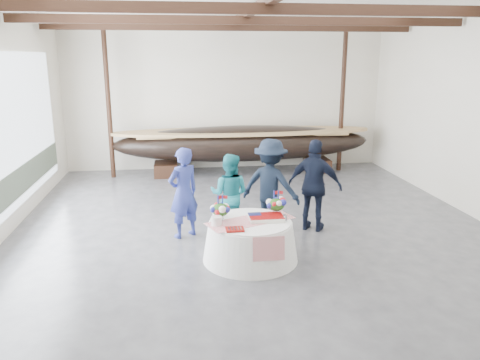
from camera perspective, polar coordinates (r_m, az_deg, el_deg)
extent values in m
cube|color=#3D3D42|center=(9.67, 2.02, -6.43)|extent=(10.00, 12.00, 0.01)
cube|color=silver|center=(15.01, -1.73, 10.02)|extent=(10.00, 0.02, 4.50)
cube|color=silver|center=(3.49, 18.91, -7.06)|extent=(10.00, 0.02, 4.50)
cube|color=white|center=(9.07, 2.29, 21.12)|extent=(10.00, 12.00, 0.01)
cube|color=black|center=(8.06, 3.55, 20.11)|extent=(9.80, 0.12, 0.18)
cube|color=black|center=(10.52, 0.82, 18.89)|extent=(9.80, 0.12, 0.18)
cube|color=black|center=(12.99, -0.85, 18.11)|extent=(9.80, 0.12, 0.18)
cube|color=black|center=(9.05, 2.28, 20.37)|extent=(0.15, 11.76, 0.15)
cylinder|color=black|center=(14.16, -15.75, 9.20)|extent=(0.14, 0.14, 4.50)
cylinder|color=black|center=(14.89, 12.37, 9.65)|extent=(0.14, 0.14, 4.50)
cube|color=silver|center=(10.57, -26.51, 5.09)|extent=(0.02, 7.00, 3.20)
cube|color=#596654|center=(10.78, -25.79, -0.66)|extent=(0.02, 7.00, 0.60)
cube|color=black|center=(14.36, -9.00, 1.32)|extent=(0.69, 0.89, 0.39)
cube|color=black|center=(14.98, 9.38, 1.87)|extent=(0.69, 0.89, 0.39)
ellipsoid|color=black|center=(14.33, 0.39, 4.50)|extent=(7.88, 1.58, 1.08)
cube|color=#9E7A4C|center=(14.28, 0.39, 5.66)|extent=(6.30, 1.03, 0.06)
cone|color=white|center=(8.33, 1.27, -7.44)|extent=(1.69, 1.69, 0.70)
cylinder|color=white|center=(8.20, 1.28, -5.12)|extent=(1.43, 1.43, 0.04)
cube|color=#B61224|center=(8.19, 1.28, -4.97)|extent=(1.65, 1.09, 0.01)
cube|color=white|center=(8.24, 3.19, -4.64)|extent=(0.60, 0.40, 0.07)
cylinder|color=white|center=(7.96, -2.87, -5.00)|extent=(0.18, 0.18, 0.16)
cylinder|color=white|center=(8.40, -2.74, -3.78)|extent=(0.18, 0.18, 0.20)
cube|color=#690C09|center=(7.76, -0.62, -6.03)|extent=(0.30, 0.24, 0.03)
cone|color=silver|center=(8.17, 5.49, -4.67)|extent=(0.09, 0.09, 0.12)
imported|color=navy|center=(9.26, -6.91, -1.56)|extent=(0.79, 0.72, 1.82)
imported|color=teal|center=(9.39, -1.30, -1.75)|extent=(0.97, 0.87, 1.65)
imported|color=black|center=(9.57, 3.73, -0.65)|extent=(1.42, 1.25, 1.91)
imported|color=black|center=(9.66, 9.10, -0.68)|extent=(1.20, 0.98, 1.90)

